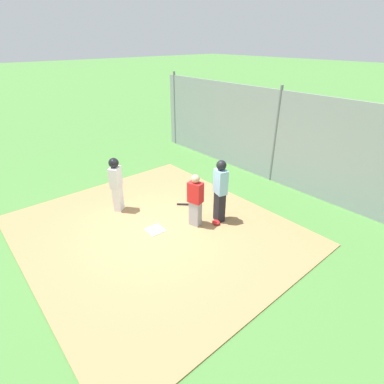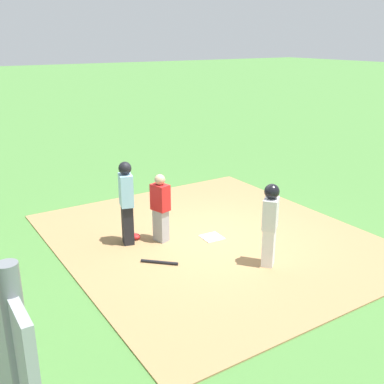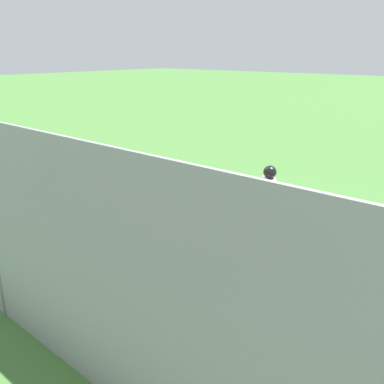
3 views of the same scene
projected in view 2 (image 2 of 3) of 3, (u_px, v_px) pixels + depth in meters
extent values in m
plane|color=#477A38|center=(212.00, 239.00, 10.25)|extent=(140.00, 140.00, 0.00)
cube|color=#9E774C|center=(212.00, 238.00, 10.24)|extent=(7.20, 6.40, 0.03)
cube|color=white|center=(212.00, 237.00, 10.23)|extent=(0.47, 0.47, 0.02)
cube|color=#9E9EA3|center=(161.00, 225.00, 9.99)|extent=(0.35, 0.29, 0.72)
cube|color=red|center=(160.00, 197.00, 9.78)|extent=(0.43, 0.35, 0.57)
sphere|color=tan|center=(160.00, 180.00, 9.65)|extent=(0.23, 0.23, 0.23)
cube|color=black|center=(128.00, 224.00, 9.84)|extent=(0.35, 0.29, 0.87)
cube|color=#8CC1E0|center=(126.00, 190.00, 9.59)|extent=(0.44, 0.35, 0.69)
sphere|color=black|center=(125.00, 168.00, 9.43)|extent=(0.27, 0.27, 0.27)
cube|color=silver|center=(269.00, 247.00, 8.91)|extent=(0.36, 0.37, 0.77)
cube|color=silver|center=(271.00, 214.00, 8.69)|extent=(0.44, 0.46, 0.61)
sphere|color=tan|center=(272.00, 192.00, 8.55)|extent=(0.24, 0.24, 0.24)
sphere|color=black|center=(272.00, 191.00, 8.54)|extent=(0.29, 0.29, 0.29)
cylinder|color=black|center=(159.00, 262.00, 9.06)|extent=(0.57, 0.59, 0.06)
ellipsoid|color=red|center=(135.00, 236.00, 10.15)|extent=(0.24, 0.20, 0.12)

